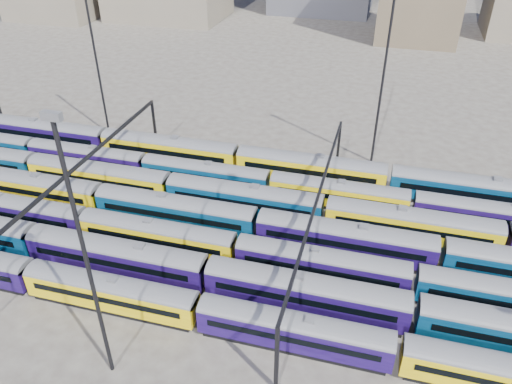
% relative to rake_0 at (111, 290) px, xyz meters
% --- Properties ---
extents(ground, '(500.00, 500.00, 0.00)m').
position_rel_rake_0_xyz_m(ground, '(8.64, 15.00, -2.46)').
color(ground, '#453F3A').
rests_on(ground, ground).
extents(rake_0, '(133.54, 2.79, 4.69)m').
position_rel_rake_0_xyz_m(rake_0, '(0.00, 0.00, 0.00)').
color(rake_0, black).
rests_on(rake_0, ground).
extents(rake_1, '(127.92, 3.12, 5.26)m').
position_rel_rake_0_xyz_m(rake_1, '(8.64, 5.00, 0.30)').
color(rake_1, black).
rests_on(rake_1, ground).
extents(rake_2, '(136.99, 2.86, 4.81)m').
position_rel_rake_0_xyz_m(rake_2, '(0.53, 10.00, 0.07)').
color(rake_2, black).
rests_on(rake_2, ground).
extents(rake_3, '(106.26, 3.11, 5.25)m').
position_rel_rake_0_xyz_m(rake_3, '(22.16, 15.00, 0.29)').
color(rake_3, black).
rests_on(rake_3, ground).
extents(rake_4, '(127.25, 3.10, 5.23)m').
position_rel_rake_0_xyz_m(rake_4, '(-2.30, 20.00, 0.28)').
color(rake_4, black).
rests_on(rake_4, ground).
extents(rake_5, '(94.65, 2.78, 4.66)m').
position_rel_rake_0_xyz_m(rake_5, '(1.07, 25.00, -0.01)').
color(rake_5, black).
rests_on(rake_5, ground).
extents(rake_6, '(131.73, 3.21, 5.42)m').
position_rel_rake_0_xyz_m(rake_6, '(4.37, 30.00, 0.38)').
color(rake_6, black).
rests_on(rake_6, ground).
extents(gantry_1, '(0.35, 40.35, 8.03)m').
position_rel_rake_0_xyz_m(gantry_1, '(-11.36, 15.00, 4.33)').
color(gantry_1, black).
rests_on(gantry_1, ground).
extents(gantry_2, '(0.35, 40.35, 8.03)m').
position_rel_rake_0_xyz_m(gantry_2, '(18.64, 15.00, 4.33)').
color(gantry_2, black).
rests_on(gantry_2, ground).
extents(mast_1, '(1.40, 0.50, 25.60)m').
position_rel_rake_0_xyz_m(mast_1, '(-21.36, 37.00, 11.51)').
color(mast_1, black).
rests_on(mast_1, ground).
extents(mast_2, '(1.40, 0.50, 25.60)m').
position_rel_rake_0_xyz_m(mast_2, '(3.64, -7.00, 11.51)').
color(mast_2, black).
rests_on(mast_2, ground).
extents(mast_3, '(1.40, 0.50, 25.60)m').
position_rel_rake_0_xyz_m(mast_3, '(23.64, 39.00, 11.51)').
color(mast_3, black).
rests_on(mast_3, ground).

